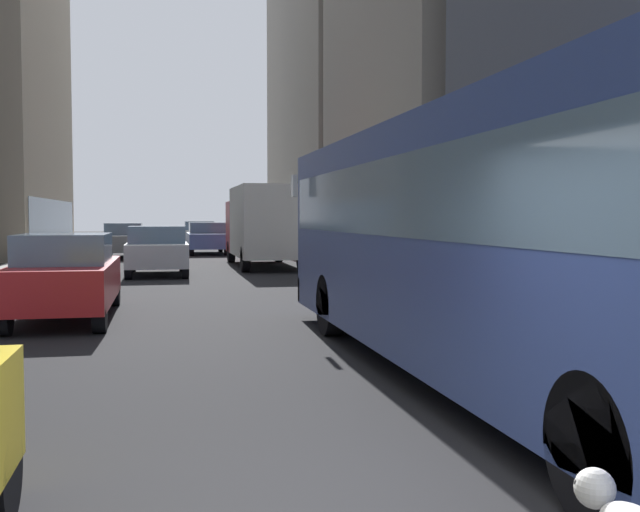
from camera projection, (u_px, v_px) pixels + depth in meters
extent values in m
plane|color=#232326|center=(183.00, 254.00, 38.54)|extent=(120.00, 120.00, 0.00)
cube|color=#9E9991|center=(68.00, 253.00, 37.36)|extent=(2.40, 110.00, 0.15)
cube|color=#ADA89E|center=(291.00, 251.00, 39.71)|extent=(2.40, 110.00, 0.15)
cube|color=slate|center=(54.00, 223.00, 39.11)|extent=(0.08, 15.47, 2.40)
cube|color=slate|center=(361.00, 224.00, 31.93)|extent=(0.08, 13.74, 2.40)
cube|color=gray|center=(355.00, 67.00, 50.43)|extent=(9.33, 20.08, 24.14)
cube|color=slate|center=(288.00, 221.00, 50.04)|extent=(0.08, 18.07, 2.40)
cube|color=#33478C|center=(489.00, 239.00, 8.84)|extent=(2.55, 11.50, 2.75)
cube|color=slate|center=(490.00, 198.00, 8.81)|extent=(2.57, 11.04, 0.90)
cube|color=black|center=(363.00, 288.00, 14.47)|extent=(2.55, 0.16, 0.44)
cylinder|color=black|center=(331.00, 305.00, 12.14)|extent=(0.30, 1.00, 1.00)
cylinder|color=black|center=(460.00, 302.00, 12.60)|extent=(0.30, 1.00, 1.00)
cylinder|color=black|center=(605.00, 450.00, 4.61)|extent=(0.30, 1.00, 1.00)
cube|color=silver|center=(294.00, 186.00, 13.52)|extent=(0.08, 0.24, 0.40)
cube|color=#B7BABF|center=(157.00, 254.00, 24.54)|extent=(1.95, 4.11, 0.75)
cube|color=slate|center=(157.00, 235.00, 24.31)|extent=(1.79, 1.85, 0.55)
cylinder|color=black|center=(132.00, 263.00, 25.99)|extent=(0.22, 0.64, 0.64)
cylinder|color=black|center=(183.00, 262.00, 26.35)|extent=(0.22, 0.64, 0.64)
cylinder|color=black|center=(128.00, 269.00, 22.78)|extent=(0.22, 0.64, 0.64)
cylinder|color=black|center=(185.00, 268.00, 23.14)|extent=(0.22, 0.64, 0.64)
cube|color=slate|center=(124.00, 243.00, 34.96)|extent=(1.78, 4.74, 0.75)
cube|color=slate|center=(124.00, 229.00, 34.69)|extent=(1.64, 2.13, 0.55)
cylinder|color=black|center=(110.00, 249.00, 36.73)|extent=(0.22, 0.64, 0.64)
cylinder|color=black|center=(142.00, 249.00, 37.05)|extent=(0.22, 0.64, 0.64)
cylinder|color=black|center=(104.00, 253.00, 32.91)|extent=(0.22, 0.64, 0.64)
cylinder|color=black|center=(140.00, 252.00, 33.23)|extent=(0.22, 0.64, 0.64)
cube|color=silver|center=(199.00, 236.00, 46.73)|extent=(1.89, 4.01, 0.75)
cube|color=slate|center=(199.00, 226.00, 46.50)|extent=(1.74, 1.81, 0.55)
cylinder|color=black|center=(185.00, 241.00, 48.13)|extent=(0.22, 0.64, 0.64)
cylinder|color=black|center=(211.00, 241.00, 48.48)|extent=(0.22, 0.64, 0.64)
cylinder|color=black|center=(186.00, 243.00, 45.02)|extent=(0.22, 0.64, 0.64)
cylinder|color=black|center=(214.00, 243.00, 45.37)|extent=(0.22, 0.64, 0.64)
cube|color=#4C6BB7|center=(207.00, 240.00, 38.42)|extent=(1.93, 4.79, 0.75)
cube|color=slate|center=(207.00, 228.00, 38.15)|extent=(1.77, 2.15, 0.55)
cylinder|color=black|center=(189.00, 246.00, 40.20)|extent=(0.22, 0.64, 0.64)
cylinder|color=black|center=(220.00, 246.00, 40.55)|extent=(0.22, 0.64, 0.64)
cylinder|color=black|center=(191.00, 249.00, 36.33)|extent=(0.22, 0.64, 0.64)
cylinder|color=black|center=(227.00, 249.00, 36.68)|extent=(0.22, 0.64, 0.64)
cube|color=red|center=(67.00, 282.00, 14.08)|extent=(1.72, 4.66, 0.75)
cube|color=slate|center=(64.00, 249.00, 13.82)|extent=(1.58, 2.10, 0.55)
cylinder|color=black|center=(41.00, 293.00, 15.82)|extent=(0.22, 0.64, 0.64)
cylinder|color=black|center=(114.00, 291.00, 16.13)|extent=(0.22, 0.64, 0.64)
cylinder|color=black|center=(4.00, 316.00, 12.08)|extent=(0.22, 0.64, 0.64)
cylinder|color=black|center=(100.00, 314.00, 12.39)|extent=(0.22, 0.64, 0.64)
cube|color=#A51919|center=(255.00, 227.00, 31.40)|extent=(2.30, 2.00, 2.10)
cube|color=silver|center=(267.00, 221.00, 27.72)|extent=(2.30, 5.50, 2.60)
cylinder|color=black|center=(231.00, 252.00, 31.25)|extent=(0.28, 0.90, 0.90)
cylinder|color=black|center=(279.00, 251.00, 31.67)|extent=(0.28, 0.90, 0.90)
cylinder|color=black|center=(245.00, 259.00, 25.88)|extent=(0.28, 0.90, 0.90)
cylinder|color=black|center=(302.00, 258.00, 26.29)|extent=(0.28, 0.90, 0.90)
sphere|color=white|center=(595.00, 488.00, 3.64)|extent=(0.20, 0.20, 0.20)
sphere|color=black|center=(582.00, 484.00, 3.64)|extent=(0.07, 0.07, 0.07)
sphere|color=black|center=(604.00, 482.00, 3.67)|extent=(0.07, 0.07, 0.07)
cylinder|color=#1E1E2D|center=(619.00, 305.00, 11.52)|extent=(0.28, 0.28, 0.85)
cylinder|color=#B2A58C|center=(620.00, 258.00, 11.48)|extent=(0.34, 0.34, 0.62)
sphere|color=tan|center=(621.00, 230.00, 11.46)|extent=(0.22, 0.22, 0.22)
cube|color=#59331E|center=(633.00, 274.00, 11.54)|extent=(0.12, 0.24, 0.20)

